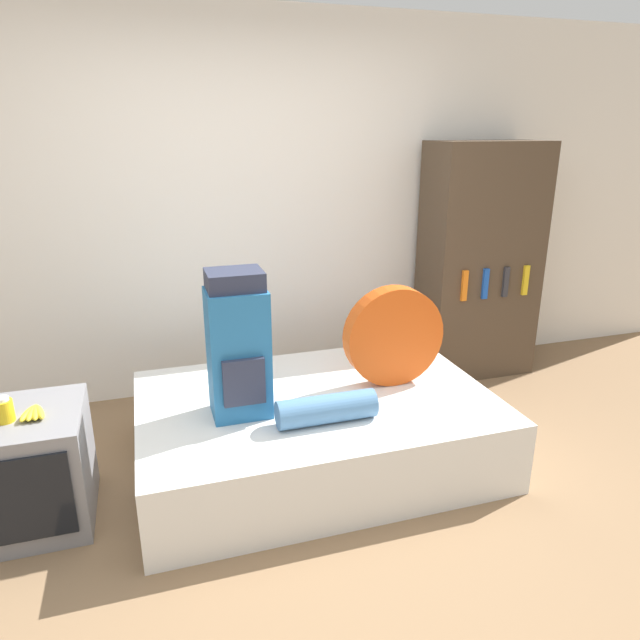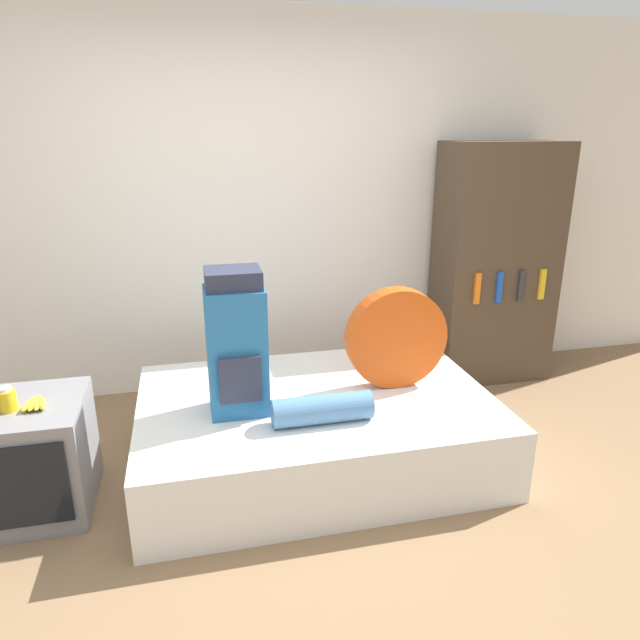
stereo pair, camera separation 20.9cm
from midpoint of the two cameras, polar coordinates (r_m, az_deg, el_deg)
The scene contains 10 objects.
ground_plane at distance 2.85m, azimuth -3.04°, elevation -21.49°, with size 16.00×16.00×0.00m, color #846647.
wall_back at distance 4.06m, azimuth -10.14°, elevation 10.79°, with size 8.00×0.05×2.60m.
bed at distance 3.32m, azimuth -2.25°, elevation -10.79°, with size 1.95×1.31×0.41m.
backpack at distance 2.95m, azimuth -10.22°, elevation -2.66°, with size 0.30×0.28×0.77m.
tent_bag at distance 3.30m, azimuth 5.54°, elevation -1.62°, with size 0.58×0.11×0.58m.
sleeping_roll at distance 2.93m, azimuth -1.41°, elevation -8.92°, with size 0.51×0.15×0.15m.
television at distance 3.19m, azimuth -28.28°, elevation -12.89°, with size 0.48×0.58×0.57m.
canister at distance 3.02m, azimuth -30.86°, elevation -7.78°, with size 0.08×0.08×0.12m.
banana_bunch at distance 3.02m, azimuth -28.52°, elevation -8.17°, with size 0.13×0.16×0.04m.
bookshelf at distance 4.46m, azimuth 14.37°, elevation 5.63°, with size 0.85×0.45×1.75m.
Camera 1 is at (-0.62, -2.09, 1.84)m, focal length 32.00 mm.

